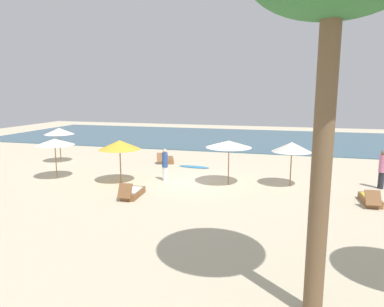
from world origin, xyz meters
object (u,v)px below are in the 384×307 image
umbrella_0 (229,144)px  lounger_0 (168,160)px  umbrella_1 (55,142)px  lounger_2 (370,200)px  person_1 (382,169)px  surfboard (194,167)px  lounger_1 (133,193)px  umbrella_4 (59,131)px  person_2 (165,165)px  umbrella_3 (292,147)px  umbrella_2 (120,145)px

umbrella_0 → lounger_0: umbrella_0 is taller
umbrella_1 → lounger_2: size_ratio=1.24×
person_1 → surfboard: (-9.71, 2.19, -0.89)m
lounger_0 → lounger_1: lounger_1 is taller
umbrella_4 → surfboard: bearing=5.6°
surfboard → umbrella_1: bearing=-143.7°
umbrella_0 → surfboard: 4.74m
umbrella_1 → lounger_1: 5.88m
umbrella_1 → person_2: 5.85m
lounger_2 → person_1: bearing=70.2°
umbrella_0 → lounger_1: bearing=-139.1°
umbrella_1 → lounger_0: 7.22m
umbrella_3 → surfboard: umbrella_3 is taller
umbrella_4 → lounger_0: bearing=15.5°
lounger_0 → lounger_2: 12.26m
umbrella_3 → umbrella_0: bearing=-170.6°
umbrella_2 → lounger_0: 5.76m
umbrella_1 → surfboard: umbrella_1 is taller
umbrella_2 → umbrella_1: bearing=-178.1°
umbrella_0 → umbrella_3: 2.97m
surfboard → umbrella_4: bearing=-174.4°
umbrella_2 → umbrella_3: umbrella_3 is taller
lounger_2 → surfboard: (-8.76, 4.84, -0.14)m
umbrella_4 → person_2: 8.59m
umbrella_0 → person_1: (7.05, 1.20, -1.08)m
lounger_1 → lounger_2: 9.90m
surfboard → person_2: bearing=-99.5°
umbrella_1 → lounger_1: bearing=-20.6°
surfboard → umbrella_0: bearing=-51.9°
lounger_0 → person_2: (1.43, -4.51, 0.67)m
umbrella_2 → person_2: size_ratio=1.30×
umbrella_1 → person_1: (15.95, 2.39, -1.01)m
umbrella_3 → umbrella_2: bearing=-169.2°
umbrella_4 → lounger_0: umbrella_4 is taller
umbrella_1 → lounger_0: bearing=52.9°
lounger_0 → lounger_2: size_ratio=1.05×
umbrella_0 → lounger_2: bearing=-13.4°
umbrella_1 → umbrella_4: bearing=123.0°
lounger_2 → surfboard: lounger_2 is taller
person_1 → person_2: bearing=-172.7°
lounger_2 → umbrella_1: bearing=179.0°
lounger_2 → umbrella_2: bearing=178.1°
umbrella_3 → lounger_2: bearing=-31.5°
umbrella_3 → lounger_1: (-6.59, -3.66, -1.74)m
umbrella_0 → umbrella_1: size_ratio=1.05×
umbrella_1 → lounger_1: (5.25, -1.97, -1.76)m
surfboard → umbrella_2: bearing=-120.2°
person_2 → surfboard: person_2 is taller
person_2 → umbrella_2: bearing=-154.7°
umbrella_0 → umbrella_1: umbrella_0 is taller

